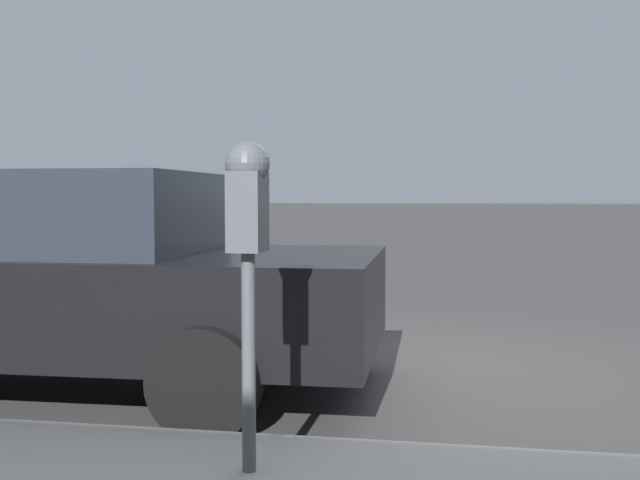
% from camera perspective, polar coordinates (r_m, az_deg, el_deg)
% --- Properties ---
extents(ground_plane, '(220.00, 220.00, 0.00)m').
position_cam_1_polar(ground_plane, '(5.94, 8.26, -9.88)').
color(ground_plane, '#3D3A3A').
extents(parking_meter, '(0.21, 0.19, 1.42)m').
position_cam_1_polar(parking_meter, '(3.19, -5.52, 1.42)').
color(parking_meter, '#4C5156').
rests_on(parking_meter, sidewalk).
extents(car_black, '(2.15, 4.73, 1.52)m').
position_cam_1_polar(car_black, '(5.66, -20.65, -2.50)').
color(car_black, black).
rests_on(car_black, ground_plane).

